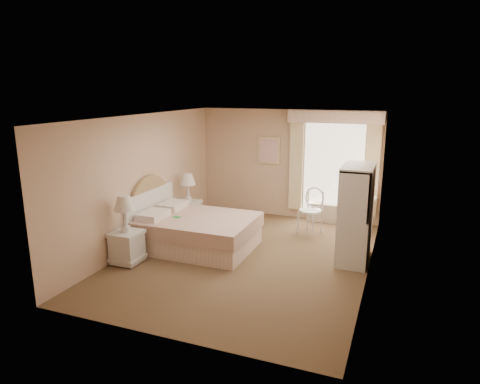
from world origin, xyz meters
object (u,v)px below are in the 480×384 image
at_px(nightstand_near, 126,238).
at_px(cafe_chair, 312,207).
at_px(nightstand_far, 188,206).
at_px(round_table, 359,207).
at_px(armoire, 356,222).
at_px(bed, 193,230).

distance_m(nightstand_near, cafe_chair, 3.84).
height_order(nightstand_far, round_table, nightstand_far).
bearing_deg(nightstand_near, cafe_chair, 46.53).
distance_m(cafe_chair, armoire, 1.59).
height_order(round_table, cafe_chair, cafe_chair).
distance_m(nightstand_near, nightstand_far, 2.27).
xyz_separation_m(bed, round_table, (2.82, 2.28, 0.14)).
height_order(bed, nightstand_near, bed).
distance_m(round_table, armoire, 1.84).
bearing_deg(bed, cafe_chair, 41.22).
relative_size(bed, cafe_chair, 2.19).
bearing_deg(armoire, nightstand_near, -156.77).
bearing_deg(nightstand_near, nightstand_far, 90.00).
relative_size(round_table, armoire, 0.42).
distance_m(nightstand_near, round_table, 4.90).
xyz_separation_m(nightstand_near, round_table, (3.54, 3.39, 0.03)).
bearing_deg(round_table, nightstand_far, -162.49).
xyz_separation_m(nightstand_far, armoire, (3.65, -0.70, 0.27)).
bearing_deg(bed, round_table, 39.02).
height_order(bed, nightstand_far, bed).
xyz_separation_m(nightstand_far, round_table, (3.54, 1.12, 0.05)).
distance_m(bed, armoire, 2.99).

